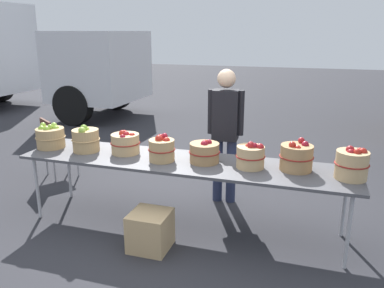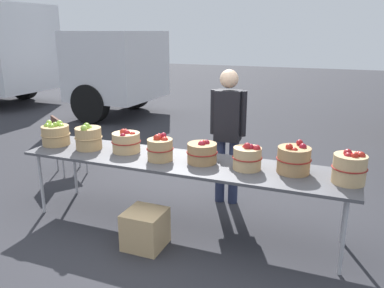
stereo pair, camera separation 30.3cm
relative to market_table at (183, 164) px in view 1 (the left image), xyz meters
The scene contains 13 objects.
ground_plane 0.72m from the market_table, ahead, with size 40.00×40.00×0.00m, color #2D2D33.
market_table is the anchor object (origin of this frame).
apple_basket_green_0 1.63m from the market_table, behind, with size 0.34×0.34×0.28m.
apple_basket_green_1 1.16m from the market_table, behind, with size 0.31×0.31×0.31m.
apple_basket_red_0 0.71m from the market_table, behind, with size 0.33×0.33×0.26m.
apple_basket_red_1 0.27m from the market_table, 165.21° to the right, with size 0.28×0.28×0.28m.
apple_basket_red_2 0.26m from the market_table, ahead, with size 0.32×0.32×0.24m.
apple_basket_red_3 0.71m from the market_table, ahead, with size 0.29×0.29×0.27m.
apple_basket_red_4 1.14m from the market_table, ahead, with size 0.33×0.33×0.30m.
apple_basket_red_5 1.63m from the market_table, ahead, with size 0.31×0.31×0.31m.
vendor_adult 0.86m from the market_table, 71.34° to the left, with size 0.43×0.24×1.63m.
folding_chair 2.42m from the market_table, 158.64° to the left, with size 0.56×0.56×0.86m.
produce_crate 0.76m from the market_table, 107.65° to the right, with size 0.37×0.37×0.37m, color tan.
Camera 1 is at (1.24, -3.61, 2.05)m, focal length 36.29 mm.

